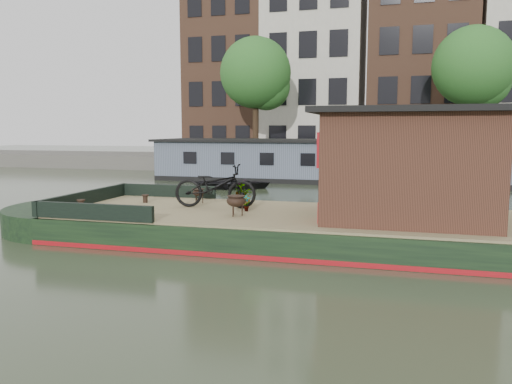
% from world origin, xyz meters
% --- Properties ---
extents(ground, '(120.00, 120.00, 0.00)m').
position_xyz_m(ground, '(0.00, 0.00, 0.00)').
color(ground, '#2C3622').
rests_on(ground, ground).
extents(houseboat_hull, '(14.01, 4.02, 0.60)m').
position_xyz_m(houseboat_hull, '(-1.33, 0.00, 0.27)').
color(houseboat_hull, black).
rests_on(houseboat_hull, ground).
extents(houseboat_deck, '(11.80, 3.80, 0.05)m').
position_xyz_m(houseboat_deck, '(0.00, 0.00, 0.62)').
color(houseboat_deck, '#847552').
rests_on(houseboat_deck, houseboat_hull).
extents(bow_bulwark, '(3.00, 4.00, 0.35)m').
position_xyz_m(bow_bulwark, '(-5.07, 0.00, 0.82)').
color(bow_bulwark, black).
rests_on(bow_bulwark, houseboat_deck).
extents(cabin, '(4.00, 3.50, 2.42)m').
position_xyz_m(cabin, '(2.19, 0.00, 1.88)').
color(cabin, black).
rests_on(cabin, houseboat_deck).
extents(bicycle, '(2.15, 0.92, 1.10)m').
position_xyz_m(bicycle, '(-2.43, 0.36, 1.20)').
color(bicycle, black).
rests_on(bicycle, houseboat_deck).
extents(potted_plant_a, '(0.23, 0.18, 0.39)m').
position_xyz_m(potted_plant_a, '(-1.52, 0.04, 0.85)').
color(potted_plant_a, '#9A322C').
rests_on(potted_plant_a, houseboat_deck).
extents(potted_plant_c, '(0.60, 0.57, 0.53)m').
position_xyz_m(potted_plant_c, '(-1.86, 1.00, 0.91)').
color(potted_plant_c, brown).
rests_on(potted_plant_c, houseboat_deck).
extents(potted_plant_d, '(0.35, 0.35, 0.59)m').
position_xyz_m(potted_plant_d, '(-2.15, 1.70, 0.95)').
color(potted_plant_d, brown).
rests_on(potted_plant_d, houseboat_deck).
extents(brazier_front, '(0.47, 0.47, 0.47)m').
position_xyz_m(brazier_front, '(-1.56, -0.64, 0.88)').
color(brazier_front, black).
rests_on(brazier_front, houseboat_deck).
extents(brazier_rear, '(0.38, 0.38, 0.39)m').
position_xyz_m(brazier_rear, '(-3.13, 0.97, 0.85)').
color(brazier_rear, black).
rests_on(brazier_rear, houseboat_deck).
extents(bollard_port, '(0.19, 0.19, 0.22)m').
position_xyz_m(bollard_port, '(-4.55, 0.68, 0.76)').
color(bollard_port, black).
rests_on(bollard_port, houseboat_deck).
extents(bollard_stbd, '(0.20, 0.20, 0.23)m').
position_xyz_m(bollard_stbd, '(-5.60, -0.70, 0.77)').
color(bollard_stbd, black).
rests_on(bollard_stbd, houseboat_deck).
extents(dinghy, '(3.81, 3.14, 0.69)m').
position_xyz_m(dinghy, '(-4.97, 9.69, 0.34)').
color(dinghy, black).
rests_on(dinghy, ground).
extents(far_houseboat, '(20.40, 4.40, 2.11)m').
position_xyz_m(far_houseboat, '(0.00, 14.00, 0.97)').
color(far_houseboat, '#535C6F').
rests_on(far_houseboat, ground).
extents(quay, '(60.00, 6.00, 0.90)m').
position_xyz_m(quay, '(0.00, 20.50, 0.45)').
color(quay, '#47443F').
rests_on(quay, ground).
extents(townhouse_row, '(27.25, 8.00, 16.50)m').
position_xyz_m(townhouse_row, '(0.15, 27.50, 7.90)').
color(townhouse_row, brown).
rests_on(townhouse_row, ground).
extents(tree_left, '(4.40, 4.40, 7.40)m').
position_xyz_m(tree_left, '(-6.36, 19.07, 5.89)').
color(tree_left, '#332316').
rests_on(tree_left, quay).
extents(tree_right, '(4.40, 4.40, 7.40)m').
position_xyz_m(tree_right, '(6.14, 19.07, 5.89)').
color(tree_right, '#332316').
rests_on(tree_right, quay).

